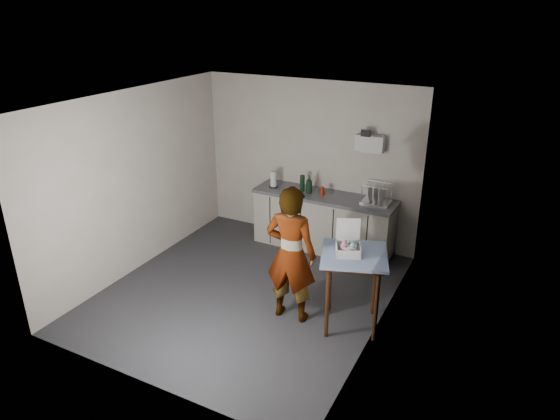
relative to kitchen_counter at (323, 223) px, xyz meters
The scene contains 15 objects.
ground 1.80m from the kitchen_counter, 103.24° to the right, with size 4.00×4.00×0.00m, color #2B2C31.
wall_back 1.00m from the kitchen_counter, 144.05° to the left, with size 3.60×0.02×2.60m, color beige.
wall_right 2.36m from the kitchen_counter, 50.73° to the right, with size 0.02×4.00×2.60m, color beige.
wall_left 2.91m from the kitchen_counter, 142.18° to the right, with size 0.02×4.00×2.60m, color beige.
ceiling 2.78m from the kitchen_counter, 103.24° to the right, with size 3.60×4.00×0.01m, color white.
kitchen_counter is the anchor object (origin of this frame).
wall_shelf 1.47m from the kitchen_counter, 20.15° to the left, with size 0.42×0.18×0.37m.
side_table 2.12m from the kitchen_counter, 58.06° to the right, with size 0.96×0.96×0.98m.
standing_man 2.02m from the kitchen_counter, 79.24° to the right, with size 0.63×0.42×1.73m, color #B2A593.
soap_bottle 0.67m from the kitchen_counter, behind, with size 0.11×0.11×0.28m, color black.
soda_can 0.55m from the kitchen_counter, 143.77° to the right, with size 0.07×0.07×0.13m, color red.
dark_bottle 0.72m from the kitchen_counter, behind, with size 0.08×0.08×0.26m, color black.
paper_towel 1.06m from the kitchen_counter, behind, with size 0.15×0.15×0.26m.
dish_rack 0.97m from the kitchen_counter, ahead, with size 0.42×0.31×0.29m.
bakery_box 2.16m from the kitchen_counter, 60.11° to the right, with size 0.37×0.37×0.39m.
Camera 1 is at (3.07, -5.00, 3.66)m, focal length 32.00 mm.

